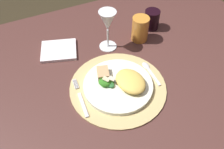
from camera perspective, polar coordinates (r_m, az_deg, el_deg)
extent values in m
cube|color=#4C2C27|center=(0.93, 1.33, -0.51)|extent=(1.42, 1.01, 0.03)
cylinder|color=#4C2B28|center=(1.71, 14.04, 7.61)|extent=(0.08, 0.08, 0.72)
cylinder|color=tan|center=(0.88, 1.39, -2.95)|extent=(0.34, 0.34, 0.01)
cylinder|color=silver|center=(0.87, 1.40, -2.52)|extent=(0.25, 0.25, 0.02)
ellipsoid|color=#EBC358|center=(0.85, 4.35, -1.56)|extent=(0.11, 0.13, 0.03)
ellipsoid|color=#29652F|center=(0.86, -0.67, -1.98)|extent=(0.04, 0.05, 0.01)
ellipsoid|color=#2E711C|center=(0.85, -1.65, -1.75)|extent=(0.06, 0.06, 0.02)
ellipsoid|color=#2B681B|center=(0.86, -1.09, -1.75)|extent=(0.06, 0.06, 0.01)
cube|color=beige|center=(0.85, -1.39, -1.04)|extent=(0.03, 0.03, 0.01)
cube|color=beige|center=(0.85, -0.08, -0.93)|extent=(0.03, 0.03, 0.01)
cube|color=tan|center=(0.88, -2.15, 0.36)|extent=(0.05, 0.06, 0.02)
cube|color=silver|center=(0.83, -6.78, -7.01)|extent=(0.02, 0.10, 0.00)
cube|color=silver|center=(0.89, -8.86, -2.30)|extent=(0.01, 0.05, 0.00)
cube|color=silver|center=(0.89, -8.61, -2.23)|extent=(0.01, 0.05, 0.00)
cube|color=silver|center=(0.89, -8.37, -2.16)|extent=(0.01, 0.05, 0.00)
cube|color=silver|center=(0.89, -8.12, -2.09)|extent=(0.01, 0.05, 0.00)
cube|color=silver|center=(0.91, 9.65, -0.48)|extent=(0.01, 0.09, 0.00)
ellipsoid|color=silver|center=(0.95, 7.87, 2.06)|extent=(0.02, 0.04, 0.01)
cube|color=white|center=(1.03, -12.29, 5.52)|extent=(0.17, 0.16, 0.01)
cylinder|color=silver|center=(1.03, -0.94, 6.61)|extent=(0.07, 0.07, 0.00)
cylinder|color=silver|center=(1.00, -0.97, 8.47)|extent=(0.01, 0.01, 0.08)
cone|color=silver|center=(0.95, -1.04, 12.33)|extent=(0.07, 0.07, 0.08)
cylinder|color=orange|center=(1.04, 6.57, 10.51)|extent=(0.07, 0.07, 0.11)
cylinder|color=black|center=(1.12, 9.24, 12.51)|extent=(0.07, 0.07, 0.09)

